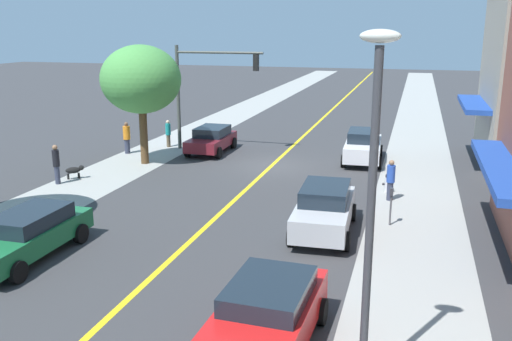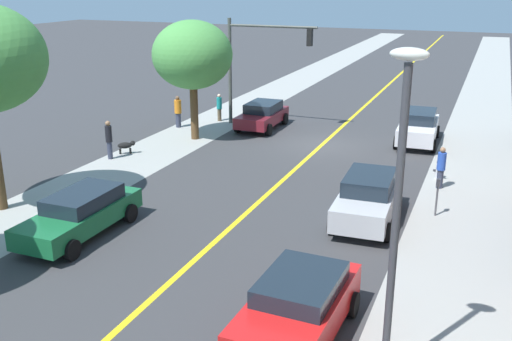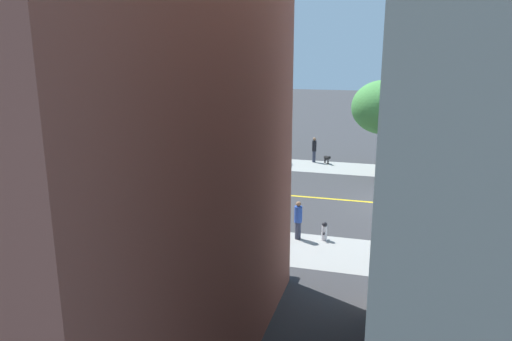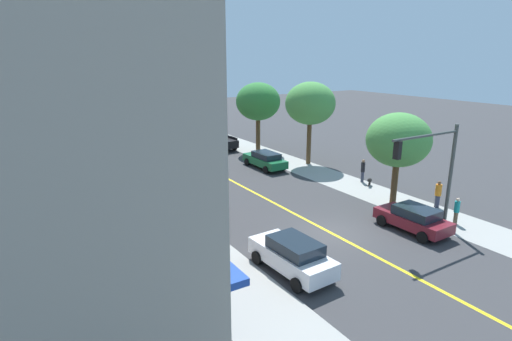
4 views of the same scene
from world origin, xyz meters
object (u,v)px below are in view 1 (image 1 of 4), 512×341
traffic_light_mast (204,80)px  green_sedan_right_curb (27,234)px  small_dog (74,170)px  fire_hydrant (388,183)px  silver_sedan_left_curb (324,209)px  pedestrian_orange_shirt (127,137)px  pedestrian_blue_shirt (391,179)px  parking_meter (391,201)px  street_lamp (372,181)px  red_sedan_left_curb (267,315)px  street_tree_left_near (141,80)px  white_sedan_left_curb (363,146)px  pedestrian_black_shirt (56,163)px  maroon_sedan_right_curb (212,139)px  pedestrian_teal_shirt (168,133)px

traffic_light_mast → green_sedan_right_curb: (-0.33, 15.96, -3.24)m
small_dog → fire_hydrant: bearing=-27.4°
silver_sedan_left_curb → pedestrian_orange_shirt: pedestrian_orange_shirt is taller
silver_sedan_left_curb → pedestrian_blue_shirt: bearing=152.8°
parking_meter → fire_hydrant: bearing=-85.5°
parking_meter → green_sedan_right_curb: bearing=29.8°
street_lamp → pedestrian_blue_shirt: 12.99m
red_sedan_left_curb → small_dog: red_sedan_left_curb is taller
street_tree_left_near → pedestrian_blue_shirt: bearing=166.6°
street_lamp → red_sedan_left_curb: bearing=-18.7°
silver_sedan_left_curb → white_sedan_left_curb: (-0.26, -10.91, -0.00)m
street_tree_left_near → pedestrian_black_shirt: 6.05m
parking_meter → pedestrian_black_shirt: bearing=-5.3°
traffic_light_mast → white_sedan_left_curb: (-8.96, 0.37, -3.16)m
red_sedan_left_curb → silver_sedan_left_curb: size_ratio=0.97×
street_lamp → maroon_sedan_right_curb: 21.87m
white_sedan_left_curb → silver_sedan_left_curb: bearing=-4.1°
silver_sedan_left_curb → traffic_light_mast: bearing=-145.0°
white_sedan_left_curb → pedestrian_black_shirt: 15.21m
green_sedan_right_curb → pedestrian_teal_shirt: size_ratio=2.94×
fire_hydrant → white_sedan_left_curb: (1.58, -5.43, 0.44)m
red_sedan_left_curb → pedestrian_blue_shirt: (-2.04, -11.83, 0.09)m
street_tree_left_near → pedestrian_blue_shirt: street_tree_left_near is taller
street_tree_left_near → traffic_light_mast: bearing=-115.5°
traffic_light_mast → maroon_sedan_right_curb: size_ratio=1.43×
maroon_sedan_right_curb → small_dog: maroon_sedan_right_curb is taller
white_sedan_left_curb → parking_meter: bearing=8.6°
fire_hydrant → green_sedan_right_curb: (10.21, 10.16, 0.35)m
pedestrian_blue_shirt → pedestrian_black_shirt: pedestrian_black_shirt is taller
pedestrian_blue_shirt → silver_sedan_left_curb: bearing=-92.8°
green_sedan_right_curb → pedestrian_black_shirt: pedestrian_black_shirt is taller
street_lamp → green_sedan_right_curb: bearing=-18.5°
maroon_sedan_right_curb → pedestrian_blue_shirt: (-10.16, 6.43, 0.14)m
pedestrian_black_shirt → traffic_light_mast: bearing=19.0°
street_tree_left_near → street_lamp: 20.06m
maroon_sedan_right_curb → silver_sedan_left_curb: bearing=36.2°
parking_meter → maroon_sedan_right_curb: 14.00m
red_sedan_left_curb → street_tree_left_near: bearing=-142.8°
street_lamp → red_sedan_left_curb: street_lamp is taller
maroon_sedan_right_curb → pedestrian_teal_shirt: (2.96, -0.65, 0.09)m
street_tree_left_near → pedestrian_teal_shirt: 5.39m
street_lamp → green_sedan_right_curb: (10.48, -3.51, -3.44)m
traffic_light_mast → pedestrian_teal_shirt: 3.99m
street_tree_left_near → pedestrian_orange_shirt: size_ratio=3.41×
street_tree_left_near → white_sedan_left_curb: bearing=-161.8°
traffic_light_mast → small_dog: 9.16m
pedestrian_black_shirt → small_dog: bearing=29.3°
parking_meter → pedestrian_orange_shirt: (14.75, -7.85, 0.02)m
parking_meter → pedestrian_black_shirt: pedestrian_black_shirt is taller
pedestrian_orange_shirt → traffic_light_mast: bearing=124.5°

